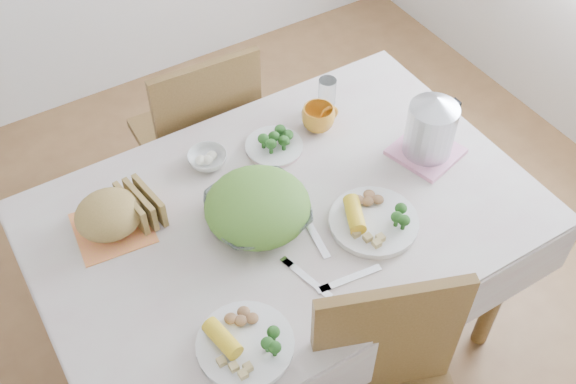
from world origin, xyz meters
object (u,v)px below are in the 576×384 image
dinner_plate_left (245,345)px  yellow_mug (318,118)px  chair_far (195,135)px  electric_kettle (431,126)px  dinner_plate_right (374,222)px  dining_table (286,283)px  salad_bowl (258,213)px

dinner_plate_left → yellow_mug: size_ratio=2.26×
chair_far → electric_kettle: 1.01m
yellow_mug → dinner_plate_left: bearing=-135.7°
yellow_mug → electric_kettle: electric_kettle is taller
dinner_plate_left → dinner_plate_right: bearing=16.8°
dining_table → yellow_mug: 0.58m
yellow_mug → electric_kettle: size_ratio=0.51×
salad_bowl → yellow_mug: (0.38, 0.25, 0.01)m
salad_bowl → dinner_plate_right: salad_bowl is taller
dining_table → dinner_plate_left: (-0.33, -0.34, 0.40)m
dining_table → dinner_plate_left: dinner_plate_left is taller
dinner_plate_right → yellow_mug: (0.09, 0.44, 0.03)m
chair_far → salad_bowl: (-0.12, -0.74, 0.33)m
salad_bowl → yellow_mug: yellow_mug is taller
salad_bowl → dinner_plate_left: salad_bowl is taller
salad_bowl → dinner_plate_right: (0.29, -0.19, -0.03)m
dining_table → yellow_mug: bearing=42.4°
dining_table → electric_kettle: bearing=-2.8°
electric_kettle → salad_bowl: bearing=167.8°
dinner_plate_left → chair_far: bearing=71.9°
yellow_mug → electric_kettle: 0.38m
dinner_plate_left → yellow_mug: bearing=44.3°
salad_bowl → electric_kettle: bearing=-3.5°
dinner_plate_left → electric_kettle: bearing=20.2°
chair_far → salad_bowl: 0.82m
chair_far → dinner_plate_right: chair_far is taller
chair_far → salad_bowl: chair_far is taller
dining_table → yellow_mug: size_ratio=12.31×
salad_bowl → dinner_plate_left: 0.43m
dinner_plate_left → dinner_plate_right: size_ratio=0.95×
yellow_mug → dinner_plate_right: bearing=-101.5°
dinner_plate_right → electric_kettle: size_ratio=1.21×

